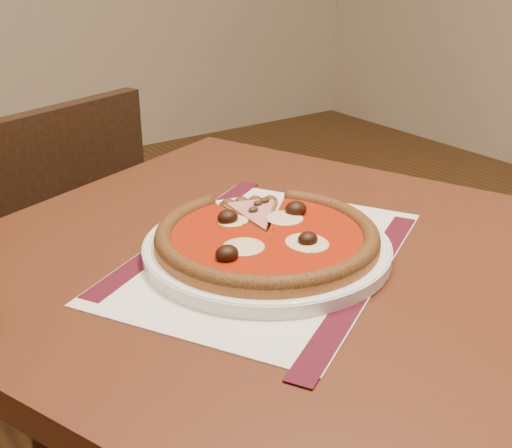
{
  "coord_description": "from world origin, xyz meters",
  "views": [
    {
      "loc": [
        -0.64,
        -0.46,
        1.15
      ],
      "look_at": [
        -0.16,
        0.21,
        0.78
      ],
      "focal_mm": 45.0,
      "sensor_mm": 36.0,
      "label": 1
    }
  ],
  "objects_px": {
    "table": "(264,310)",
    "pizza": "(267,235)",
    "chair_far": "(53,253)",
    "plate": "(267,248)"
  },
  "relations": [
    {
      "from": "table",
      "to": "pizza",
      "type": "distance_m",
      "value": 0.13
    },
    {
      "from": "chair_far",
      "to": "pizza",
      "type": "height_order",
      "value": "chair_far"
    },
    {
      "from": "plate",
      "to": "pizza",
      "type": "bearing_deg",
      "value": 79.58
    },
    {
      "from": "table",
      "to": "plate",
      "type": "height_order",
      "value": "plate"
    },
    {
      "from": "table",
      "to": "pizza",
      "type": "xyz_separation_m",
      "value": [
        -0.01,
        -0.02,
        0.13
      ]
    },
    {
      "from": "pizza",
      "to": "chair_far",
      "type": "bearing_deg",
      "value": 96.29
    },
    {
      "from": "plate",
      "to": "chair_far",
      "type": "bearing_deg",
      "value": 96.29
    },
    {
      "from": "pizza",
      "to": "plate",
      "type": "bearing_deg",
      "value": -100.42
    },
    {
      "from": "plate",
      "to": "pizza",
      "type": "xyz_separation_m",
      "value": [
        0.0,
        0.0,
        0.02
      ]
    },
    {
      "from": "chair_far",
      "to": "plate",
      "type": "relative_size",
      "value": 2.5
    }
  ]
}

